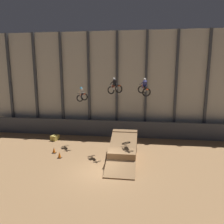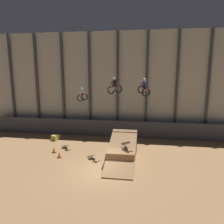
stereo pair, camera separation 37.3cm
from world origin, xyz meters
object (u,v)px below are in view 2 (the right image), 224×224
object	(u,v)px
dirt_ramp	(123,150)
rider_bike_right_air	(144,88)
rider_bike_center_air	(114,87)
traffic_cone_arena_edge	(59,155)
traffic_cone_near_ramp	(54,150)
hay_bale_trackside	(56,137)
rider_bike_left_air	(82,95)

from	to	relation	value
dirt_ramp	rider_bike_right_air	size ratio (longest dim) A/B	3.20
rider_bike_center_air	traffic_cone_arena_edge	bearing A→B (deg)	165.78
dirt_ramp	traffic_cone_near_ramp	bearing A→B (deg)	176.94
dirt_ramp	hay_bale_trackside	bearing A→B (deg)	152.93
rider_bike_left_air	rider_bike_center_air	distance (m)	4.22
dirt_ramp	rider_bike_center_air	size ratio (longest dim) A/B	3.42
rider_bike_right_air	traffic_cone_near_ramp	bearing A→B (deg)	165.48
dirt_ramp	traffic_cone_near_ramp	size ratio (longest dim) A/B	10.14
rider_bike_left_air	traffic_cone_near_ramp	distance (m)	6.04
dirt_ramp	rider_bike_center_air	xyz separation A→B (m)	(-0.94, 1.27, 5.47)
traffic_cone_near_ramp	traffic_cone_arena_edge	distance (m)	1.43
rider_bike_left_air	rider_bike_center_air	bearing A→B (deg)	-63.02
rider_bike_right_air	traffic_cone_arena_edge	xyz separation A→B (m)	(-7.31, -1.27, -5.90)
rider_bike_center_air	hay_bale_trackside	distance (m)	9.64
traffic_cone_arena_edge	traffic_cone_near_ramp	bearing A→B (deg)	131.63
dirt_ramp	rider_bike_left_air	xyz separation A→B (m)	(-4.54, 3.22, 4.45)
rider_bike_right_air	traffic_cone_near_ramp	distance (m)	10.15
rider_bike_center_air	rider_bike_right_air	world-z (taller)	rider_bike_center_air
rider_bike_left_air	traffic_cone_arena_edge	bearing A→B (deg)	-139.92
rider_bike_left_air	rider_bike_right_air	distance (m)	6.85
rider_bike_center_air	rider_bike_right_air	size ratio (longest dim) A/B	0.94
rider_bike_left_air	rider_bike_right_air	size ratio (longest dim) A/B	0.96
rider_bike_right_air	hay_bale_trackside	size ratio (longest dim) A/B	1.79
hay_bale_trackside	rider_bike_left_air	bearing A→B (deg)	-14.14
dirt_ramp	traffic_cone_near_ramp	world-z (taller)	dirt_ramp
hay_bale_trackside	dirt_ramp	bearing A→B (deg)	-27.07
traffic_cone_arena_edge	hay_bale_trackside	size ratio (longest dim) A/B	0.57
dirt_ramp	traffic_cone_arena_edge	xyz separation A→B (m)	(-5.62, -0.72, -0.46)
rider_bike_left_air	traffic_cone_arena_edge	xyz separation A→B (m)	(-1.08, -3.94, -4.91)
dirt_ramp	hay_bale_trackside	world-z (taller)	dirt_ramp
rider_bike_right_air	traffic_cone_arena_edge	world-z (taller)	rider_bike_right_air
traffic_cone_near_ramp	traffic_cone_arena_edge	size ratio (longest dim) A/B	1.00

